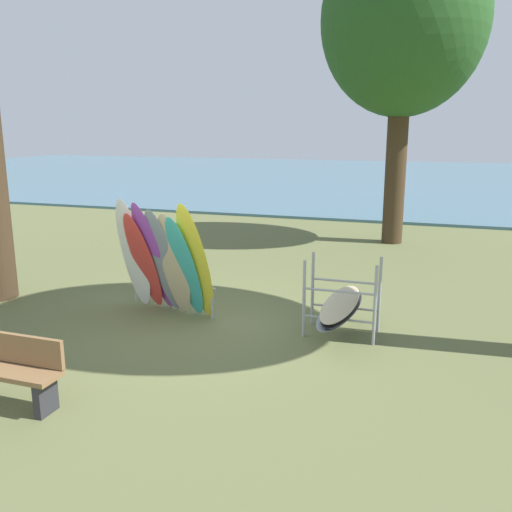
# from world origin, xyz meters

# --- Properties ---
(ground_plane) EXTENTS (80.00, 80.00, 0.00)m
(ground_plane) POSITION_xyz_m (0.00, 0.00, 0.00)
(ground_plane) COLOR #60663D
(lake_water) EXTENTS (80.00, 36.00, 0.10)m
(lake_water) POSITION_xyz_m (0.00, 29.37, 0.05)
(lake_water) COLOR #477084
(lake_water) RESTS_ON ground
(tree_mid_behind) EXTENTS (4.43, 4.43, 8.61)m
(tree_mid_behind) POSITION_xyz_m (2.65, 8.19, 6.01)
(tree_mid_behind) COLOR #42301E
(tree_mid_behind) RESTS_ON ground
(leaning_board_pile) EXTENTS (1.98, 1.07, 2.08)m
(leaning_board_pile) POSITION_xyz_m (-0.58, 0.38, 0.97)
(leaning_board_pile) COLOR white
(leaning_board_pile) RESTS_ON ground
(board_storage_rack) EXTENTS (1.15, 2.13, 1.25)m
(board_storage_rack) POSITION_xyz_m (2.54, 0.45, 0.47)
(board_storage_rack) COLOR #9EA0A5
(board_storage_rack) RESTS_ON ground
(park_bench) EXTENTS (1.40, 0.42, 0.85)m
(park_bench) POSITION_xyz_m (-0.80, -3.12, 0.45)
(park_bench) COLOR #2D2D33
(park_bench) RESTS_ON ground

